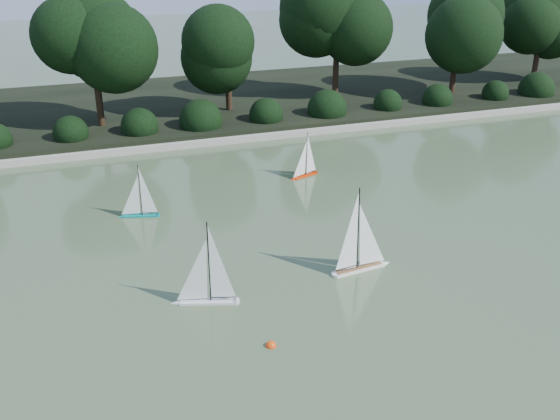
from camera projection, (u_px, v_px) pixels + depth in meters
The scene contains 10 objects.
ground at pixel (354, 309), 9.95m from camera, with size 80.00×80.00×0.00m, color #3D4F2F.
pond_coping at pixel (217, 141), 17.68m from camera, with size 40.00×0.35×0.18m, color gray.
far_bank at pixel (189, 105), 21.10m from camera, with size 40.00×8.00×0.30m, color black.
tree_line at pixel (234, 34), 19.11m from camera, with size 26.31×3.93×4.39m.
shrub_hedge at pixel (209, 120), 18.31m from camera, with size 29.10×1.10×1.10m.
sailboat_white_a at pixel (202, 290), 10.02m from camera, with size 1.12×0.50×1.55m.
sailboat_white_b at pixel (364, 256), 11.03m from camera, with size 1.22×0.33×1.66m.
sailboat_orange at pixel (303, 170), 15.25m from camera, with size 0.85×0.41×1.19m.
sailboat_teal at pixel (137, 208), 13.11m from camera, with size 0.90×0.37×1.23m.
race_buoy at pixel (271, 346), 9.06m from camera, with size 0.16×0.16×0.16m, color #EF440C.
Camera 1 is at (-3.89, -7.59, 5.50)m, focal length 40.00 mm.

